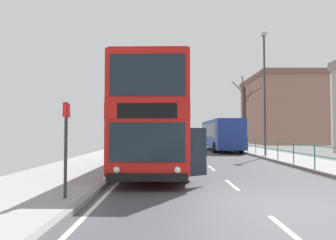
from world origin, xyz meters
TOP-DOWN VIEW (x-y plane):
  - ground at (-0.72, -0.00)m, footprint 15.80×140.00m
  - double_decker_bus_main at (-2.69, 6.69)m, footprint 3.29×11.02m
  - background_bus_far_lane at (3.03, 22.01)m, footprint 2.60×10.96m
  - pedestrian_railing_far_kerb at (4.45, 13.87)m, footprint 0.05×25.07m
  - bus_stop_sign_near at (-4.76, -0.09)m, footprint 0.08×0.44m
  - street_lamp_far_side at (4.89, 14.12)m, footprint 0.28×0.60m
  - bare_tree_far_00 at (5.41, 21.98)m, footprint 2.88×1.79m
  - background_building_00 at (15.36, 39.41)m, footprint 9.19×14.06m

SIDE VIEW (x-z plane):
  - ground at x=-0.72m, z-range -0.06..0.14m
  - pedestrian_railing_far_kerb at x=4.45m, z-range 0.33..1.43m
  - background_bus_far_lane at x=3.03m, z-range 0.15..3.10m
  - bus_stop_sign_near at x=-4.76m, z-range 0.43..2.85m
  - double_decker_bus_main at x=-2.69m, z-range 0.10..4.55m
  - bare_tree_far_00 at x=5.41m, z-range -0.09..6.92m
  - street_lamp_far_side at x=4.89m, z-range 0.77..9.73m
  - background_building_00 at x=15.36m, z-range 0.03..10.53m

